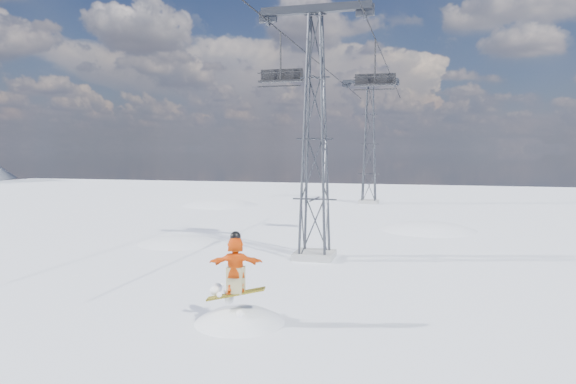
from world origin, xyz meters
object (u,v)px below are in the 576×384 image
(lift_tower_far, at_px, (369,144))
(lift_chair_near, at_px, (281,77))
(lift_tower_near, at_px, (315,140))
(snowboarder_jump, at_px, (240,376))

(lift_tower_far, bearing_deg, lift_chair_near, -95.51)
(lift_tower_near, distance_m, snowboarder_jump, 11.61)
(lift_tower_near, height_order, snowboarder_jump, lift_tower_near)
(snowboarder_jump, xyz_separation_m, lift_chair_near, (-1.88, 11.38, 10.30))
(lift_tower_far, bearing_deg, lift_tower_near, -90.00)
(snowboarder_jump, bearing_deg, lift_chair_near, 99.37)
(lift_tower_far, distance_m, lift_chair_near, 23.12)
(snowboarder_jump, distance_m, lift_chair_near, 15.46)
(lift_tower_far, xyz_separation_m, lift_chair_near, (-2.20, -22.79, 3.19))
(lift_tower_far, relative_size, snowboarder_jump, 1.71)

